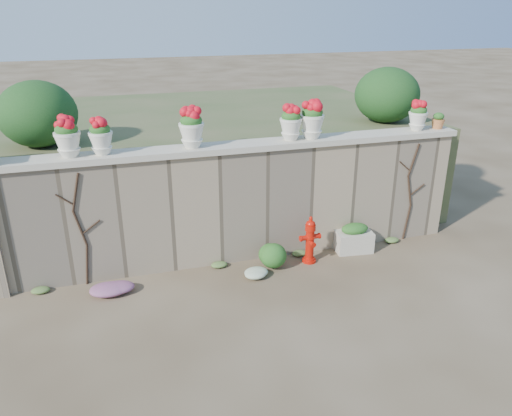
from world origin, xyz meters
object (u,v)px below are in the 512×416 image
object	(u,v)px
urn_pot_0	(67,137)
terracotta_pot	(438,121)
planter_box	(354,238)
fire_hydrant	(310,240)

from	to	relation	value
urn_pot_0	terracotta_pot	xyz separation A→B (m)	(6.49, 0.00, -0.17)
planter_box	terracotta_pot	distance (m)	2.69
fire_hydrant	terracotta_pot	size ratio (longest dim) A/B	3.01
urn_pot_0	terracotta_pot	bearing A→B (deg)	0.00
fire_hydrant	terracotta_pot	world-z (taller)	terracotta_pot
urn_pot_0	terracotta_pot	world-z (taller)	urn_pot_0
urn_pot_0	terracotta_pot	size ratio (longest dim) A/B	2.14
urn_pot_0	terracotta_pot	distance (m)	6.50
terracotta_pot	planter_box	bearing A→B (deg)	-167.17
fire_hydrant	planter_box	size ratio (longest dim) A/B	1.24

